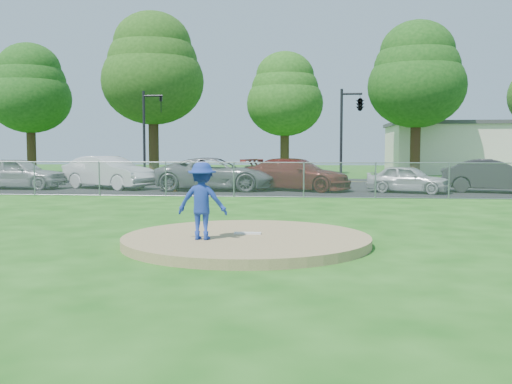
% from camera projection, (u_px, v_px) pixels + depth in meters
% --- Properties ---
extents(ground, '(120.00, 120.00, 0.00)m').
position_uv_depth(ground, '(277.00, 202.00, 22.38)').
color(ground, '#175111').
rests_on(ground, ground).
extents(pitchers_mound, '(5.40, 5.40, 0.20)m').
position_uv_depth(pitchers_mound, '(247.00, 240.00, 12.46)').
color(pitchers_mound, '#927B50').
rests_on(pitchers_mound, ground).
extents(pitching_rubber, '(0.60, 0.15, 0.04)m').
position_uv_depth(pitching_rubber, '(248.00, 233.00, 12.64)').
color(pitching_rubber, white).
rests_on(pitching_rubber, pitchers_mound).
extents(chain_link_fence, '(40.00, 0.06, 1.50)m').
position_uv_depth(chain_link_fence, '(280.00, 180.00, 24.31)').
color(chain_link_fence, gray).
rests_on(chain_link_fence, ground).
extents(parking_lot, '(50.00, 8.00, 0.01)m').
position_uv_depth(parking_lot, '(286.00, 190.00, 28.83)').
color(parking_lot, black).
rests_on(parking_lot, ground).
extents(street, '(60.00, 7.00, 0.01)m').
position_uv_depth(street, '(292.00, 181.00, 36.26)').
color(street, black).
rests_on(street, ground).
extents(commercial_building, '(16.40, 9.40, 4.30)m').
position_uv_depth(commercial_building, '(487.00, 148.00, 48.33)').
color(commercial_building, beige).
rests_on(commercial_building, ground).
extents(tree_far_left, '(6.72, 6.72, 10.74)m').
position_uv_depth(tree_far_left, '(30.00, 88.00, 46.92)').
color(tree_far_left, '#352213').
rests_on(tree_far_left, ground).
extents(tree_left, '(7.84, 7.84, 12.53)m').
position_uv_depth(tree_left, '(153.00, 68.00, 43.71)').
color(tree_left, '#332312').
rests_on(tree_left, ground).
extents(tree_center, '(6.16, 6.16, 9.84)m').
position_uv_depth(tree_center, '(285.00, 94.00, 45.79)').
color(tree_center, '#3C2815').
rests_on(tree_center, ground).
extents(tree_right, '(7.28, 7.28, 11.63)m').
position_uv_depth(tree_right, '(417.00, 74.00, 42.68)').
color(tree_right, '#372114').
rests_on(tree_right, ground).
extents(traffic_signal_left, '(1.28, 0.20, 5.60)m').
position_uv_depth(traffic_signal_left, '(148.00, 128.00, 34.93)').
color(traffic_signal_left, black).
rests_on(traffic_signal_left, ground).
extents(traffic_signal_center, '(1.42, 2.48, 5.60)m').
position_uv_depth(traffic_signal_center, '(358.00, 106.00, 33.52)').
color(traffic_signal_center, black).
rests_on(traffic_signal_center, ground).
extents(pitcher, '(1.08, 0.66, 1.61)m').
position_uv_depth(pitcher, '(202.00, 201.00, 11.87)').
color(pitcher, navy).
rests_on(pitcher, pitchers_mound).
extents(traffic_cone, '(0.31, 0.31, 0.61)m').
position_uv_depth(traffic_cone, '(173.00, 185.00, 27.69)').
color(traffic_cone, orange).
rests_on(traffic_cone, parking_lot).
extents(parked_car_silver, '(4.80, 1.97, 1.63)m').
position_uv_depth(parked_car_silver, '(18.00, 173.00, 29.42)').
color(parked_car_silver, '#A5A5AA').
rests_on(parked_car_silver, parking_lot).
extents(parked_car_white, '(5.41, 3.79, 1.69)m').
position_uv_depth(parked_car_white, '(108.00, 172.00, 29.61)').
color(parked_car_white, silver).
rests_on(parked_car_white, parking_lot).
extents(parked_car_gray, '(5.89, 2.74, 1.63)m').
position_uv_depth(parked_car_gray, '(215.00, 174.00, 28.43)').
color(parked_car_gray, slate).
rests_on(parked_car_gray, parking_lot).
extents(parked_car_darkred, '(5.93, 4.17, 1.59)m').
position_uv_depth(parked_car_darkred, '(297.00, 174.00, 28.34)').
color(parked_car_darkred, maroon).
rests_on(parked_car_darkred, parking_lot).
extents(parked_car_pearl, '(4.13, 2.90, 1.31)m').
position_uv_depth(parked_car_pearl, '(408.00, 179.00, 26.83)').
color(parked_car_pearl, silver).
rests_on(parked_car_pearl, parking_lot).
extents(parked_car_charcoal, '(5.04, 2.77, 1.58)m').
position_uv_depth(parked_car_charcoal, '(494.00, 176.00, 26.99)').
color(parked_car_charcoal, '#272629').
rests_on(parked_car_charcoal, parking_lot).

